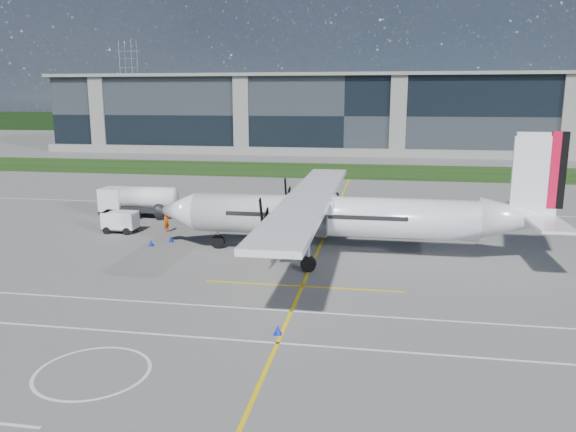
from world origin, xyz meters
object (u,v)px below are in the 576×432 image
at_px(pylon_west, 130,85).
at_px(baggage_tug, 120,222).
at_px(safety_cone_portwing, 278,329).
at_px(safety_cone_fwd, 151,243).
at_px(turboprop_aircraft, 347,193).
at_px(ground_crew_person, 166,221).
at_px(fuel_tanker_truck, 134,202).
at_px(safety_cone_stbdwing, 325,209).
at_px(safety_cone_nose_stbd, 171,239).

distance_m(pylon_west, baggage_tug, 159.91).
relative_size(safety_cone_portwing, safety_cone_fwd, 1.00).
height_order(turboprop_aircraft, ground_crew_person, turboprop_aircraft).
height_order(fuel_tanker_truck, safety_cone_portwing, fuel_tanker_truck).
height_order(ground_crew_person, safety_cone_stbdwing, ground_crew_person).
bearing_deg(fuel_tanker_truck, baggage_tug, -75.28).
distance_m(baggage_tug, safety_cone_fwd, 5.69).
distance_m(turboprop_aircraft, safety_cone_portwing, 15.33).
bearing_deg(safety_cone_portwing, baggage_tug, 132.82).
bearing_deg(safety_cone_stbdwing, fuel_tanker_truck, -163.76).
bearing_deg(safety_cone_fwd, safety_cone_stbdwing, 51.90).
height_order(baggage_tug, ground_crew_person, ground_crew_person).
xyz_separation_m(fuel_tanker_truck, safety_cone_nose_stbd, (6.92, -8.48, -1.19)).
bearing_deg(ground_crew_person, fuel_tanker_truck, 68.07).
distance_m(baggage_tug, safety_cone_portwing, 24.68).
bearing_deg(fuel_tanker_truck, safety_cone_stbdwing, 16.24).
distance_m(pylon_west, safety_cone_fwd, 165.11).
bearing_deg(safety_cone_stbdwing, safety_cone_fwd, -128.10).
bearing_deg(turboprop_aircraft, safety_cone_portwing, -98.80).
xyz_separation_m(ground_crew_person, safety_cone_stbdwing, (12.24, 10.60, -0.70)).
bearing_deg(turboprop_aircraft, safety_cone_stbdwing, 101.50).
bearing_deg(safety_cone_nose_stbd, baggage_tug, 156.24).
distance_m(turboprop_aircraft, safety_cone_stbdwing, 15.68).
distance_m(pylon_west, safety_cone_nose_stbd, 164.32).
relative_size(turboprop_aircraft, safety_cone_stbdwing, 59.39).
bearing_deg(turboprop_aircraft, safety_cone_nose_stbd, 175.04).
height_order(baggage_tug, safety_cone_fwd, baggage_tug).
bearing_deg(safety_cone_fwd, turboprop_aircraft, 0.71).
xyz_separation_m(ground_crew_person, safety_cone_portwing, (12.99, -18.78, -0.70)).
height_order(pylon_west, fuel_tanker_truck, pylon_west).
distance_m(pylon_west, safety_cone_portwing, 183.47).
xyz_separation_m(pylon_west, safety_cone_stbdwing, (82.08, -133.66, -14.75)).
xyz_separation_m(turboprop_aircraft, safety_cone_fwd, (-14.77, -0.18, -4.20)).
bearing_deg(turboprop_aircraft, safety_cone_fwd, -179.29).
height_order(baggage_tug, safety_cone_stbdwing, baggage_tug).
bearing_deg(baggage_tug, safety_cone_nose_stbd, -23.76).
bearing_deg(baggage_tug, pylon_west, 114.50).
xyz_separation_m(pylon_west, baggage_tug, (66.06, -144.94, -14.12)).
bearing_deg(baggage_tug, safety_cone_portwing, -47.18).
relative_size(fuel_tanker_truck, baggage_tug, 2.61).
bearing_deg(safety_cone_stbdwing, baggage_tug, -144.85).
bearing_deg(turboprop_aircraft, pylon_west, 119.82).
relative_size(pylon_west, safety_cone_fwd, 60.00).
xyz_separation_m(ground_crew_person, safety_cone_nose_stbd, (1.53, -3.02, -0.70)).
relative_size(baggage_tug, safety_cone_fwd, 5.87).
bearing_deg(safety_cone_nose_stbd, pylon_west, 115.86).
height_order(pylon_west, safety_cone_fwd, pylon_west).
bearing_deg(ground_crew_person, safety_cone_stbdwing, -25.65).
relative_size(turboprop_aircraft, safety_cone_nose_stbd, 59.39).
xyz_separation_m(baggage_tug, ground_crew_person, (3.78, 0.68, 0.07)).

